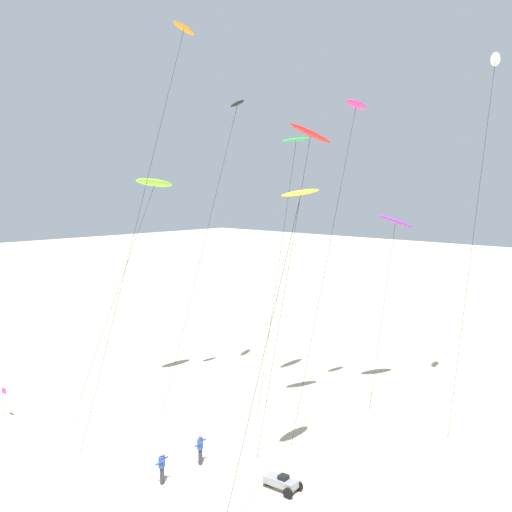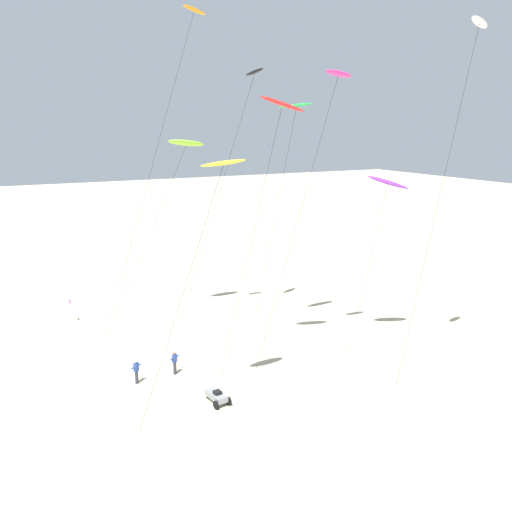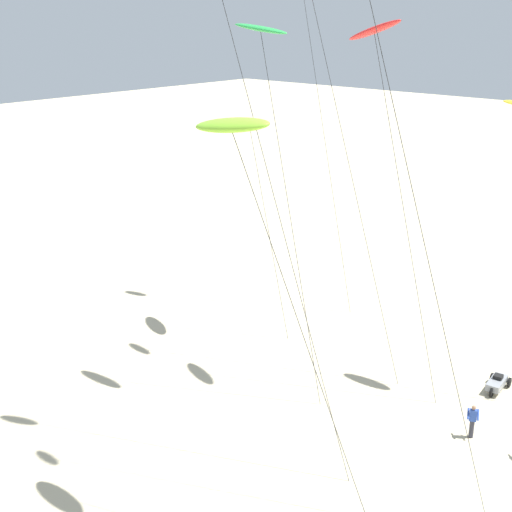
# 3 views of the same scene
# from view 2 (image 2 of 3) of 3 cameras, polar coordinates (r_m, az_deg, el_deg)

# --- Properties ---
(ground_plane) EXTENTS (260.00, 260.00, 0.00)m
(ground_plane) POSITION_cam_2_polar(r_m,az_deg,el_deg) (42.90, -12.02, -9.73)
(ground_plane) COLOR beige
(kite_yellow) EXTENTS (0.94, 6.85, 14.88)m
(kite_yellow) POSITION_cam_2_polar(r_m,az_deg,el_deg) (30.47, -3.45, 9.33)
(kite_yellow) COLOR yellow
(kite_yellow) RESTS_ON ground
(kite_green) EXTENTS (0.85, 5.47, 18.32)m
(kite_green) POSITION_cam_2_polar(r_m,az_deg,el_deg) (42.22, 4.16, 14.99)
(kite_green) COLOR green
(kite_green) RESTS_ON ground
(kite_white) EXTENTS (1.27, 6.07, 23.06)m
(kite_white) POSITION_cam_2_polar(r_m,az_deg,el_deg) (38.56, 21.88, 20.65)
(kite_white) COLOR white
(kite_white) RESTS_ON ground
(kite_orange) EXTENTS (0.76, 9.19, 25.01)m
(kite_orange) POSITION_cam_2_polar(r_m,az_deg,el_deg) (43.23, -6.78, 22.71)
(kite_orange) COLOR orange
(kite_orange) RESTS_ON ground
(kite_red) EXTENTS (1.28, 6.34, 18.56)m
(kite_red) POSITION_cam_2_polar(r_m,az_deg,el_deg) (37.01, 2.67, 15.20)
(kite_red) COLOR red
(kite_red) RESTS_ON ground
(kite_lime) EXTENTS (1.24, 8.75, 15.67)m
(kite_lime) POSITION_cam_2_polar(r_m,az_deg,el_deg) (46.94, -7.24, 11.44)
(kite_lime) COLOR #8CD833
(kite_lime) RESTS_ON ground
(kite_magenta) EXTENTS (0.70, 7.44, 20.33)m
(kite_magenta) POSITION_cam_2_polar(r_m,az_deg,el_deg) (38.99, 8.36, 17.65)
(kite_magenta) COLOR #D8339E
(kite_magenta) RESTS_ON ground
(kite_purple) EXTENTS (1.73, 4.70, 13.23)m
(kite_purple) POSITION_cam_2_polar(r_m,az_deg,el_deg) (41.53, 13.46, 7.32)
(kite_purple) COLOR purple
(kite_purple) RESTS_ON ground
(kite_black) EXTENTS (1.31, 8.30, 21.17)m
(kite_black) POSITION_cam_2_polar(r_m,az_deg,el_deg) (45.41, -0.29, 17.99)
(kite_black) COLOR black
(kite_black) RESTS_ON ground
(kite_flyer_nearest) EXTENTS (0.68, 0.69, 1.67)m
(kite_flyer_nearest) POSITION_cam_2_polar(r_m,az_deg,el_deg) (37.83, -12.24, -11.51)
(kite_flyer_nearest) COLOR #33333D
(kite_flyer_nearest) RESTS_ON ground
(kite_flyer_middle) EXTENTS (0.68, 0.69, 1.67)m
(kite_flyer_middle) POSITION_cam_2_polar(r_m,az_deg,el_deg) (38.66, -8.39, -10.77)
(kite_flyer_middle) COLOR #33333D
(kite_flyer_middle) RESTS_ON ground
(beach_buggy) EXTENTS (2.10, 1.08, 0.82)m
(beach_buggy) POSITION_cam_2_polar(r_m,az_deg,el_deg) (34.99, -4.08, -14.22)
(beach_buggy) COLOR gray
(beach_buggy) RESTS_ON ground
(marker_flag) EXTENTS (0.56, 0.05, 2.10)m
(marker_flag) POSITION_cam_2_polar(r_m,az_deg,el_deg) (50.23, -18.64, -4.87)
(marker_flag) COLOR gray
(marker_flag) RESTS_ON ground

